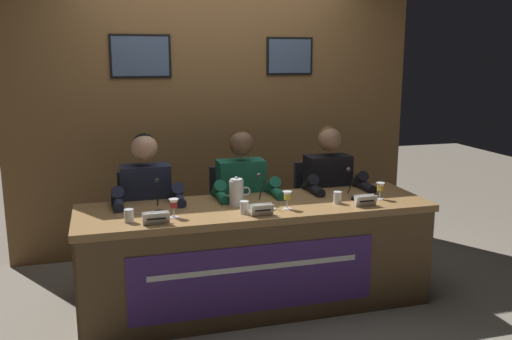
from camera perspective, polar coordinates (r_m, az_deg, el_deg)
The scene contains 23 objects.
ground_plane at distance 4.12m, azimuth -0.00°, elevation -13.71°, with size 12.00×12.00×0.00m, color gray.
wall_back_panelled at distance 5.00m, azimuth -4.09°, elevation 6.38°, with size 3.68×0.14×2.60m.
conference_table at distance 3.84m, azimuth 0.37°, elevation -7.65°, with size 2.48×0.73×0.75m.
chair_left at distance 4.35m, azimuth -11.34°, elevation -6.37°, with size 0.44×0.44×0.90m.
panelist_left at distance 4.08m, azimuth -11.27°, elevation -3.54°, with size 0.51×0.48×1.23m.
nameplate_left at distance 3.47m, azimuth -10.39°, elevation -4.95°, with size 0.17×0.06×0.08m.
juice_glass_left at distance 3.58m, azimuth -8.57°, elevation -3.59°, with size 0.06×0.06×0.12m.
water_cup_left at distance 3.54m, azimuth -13.11°, elevation -4.75°, with size 0.06×0.06×0.08m.
microphone_left at distance 3.72m, azimuth -10.14°, elevation -3.22°, with size 0.06×0.17×0.22m.
chair_center at distance 4.46m, azimuth -1.94°, elevation -5.69°, with size 0.44×0.44×0.90m.
panelist_center at distance 4.19m, azimuth -1.30°, elevation -2.88°, with size 0.51×0.48×1.23m.
nameplate_center at distance 3.59m, azimuth 0.64°, elevation -4.16°, with size 0.15×0.06×0.08m.
juice_glass_center at distance 3.74m, azimuth 3.28°, elevation -2.80°, with size 0.06×0.06×0.12m.
water_cup_center at distance 3.64m, azimuth -1.23°, elevation -3.99°, with size 0.06×0.06×0.08m.
microphone_center at distance 3.81m, azimuth 0.69°, elevation -2.67°, with size 0.06×0.17×0.22m.
chair_right at distance 4.68m, azimuth 6.78°, elevation -4.91°, with size 0.44×0.44×0.90m.
panelist_right at distance 4.43m, azimuth 7.86°, elevation -2.19°, with size 0.51×0.48×1.23m.
nameplate_right at distance 3.89m, azimuth 11.37°, elevation -3.14°, with size 0.16×0.06×0.08m.
juice_glass_right at distance 4.09m, azimuth 12.84°, elevation -1.82°, with size 0.06×0.06×0.12m.
water_cup_right at distance 3.93m, azimuth 8.51°, elevation -2.92°, with size 0.06×0.06×0.08m.
microphone_right at distance 4.07m, azimuth 10.09°, elevation -1.93°, with size 0.06×0.17×0.22m.
water_pitcher_central at distance 3.81m, azimuth -2.03°, elevation -2.35°, with size 0.15×0.10×0.21m.
document_stack_center at distance 3.77m, azimuth 0.24°, elevation -3.94°, with size 0.23×0.17×0.01m.
Camera 1 is at (-1.02, -3.58, 1.78)m, focal length 38.34 mm.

